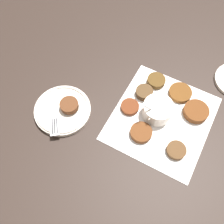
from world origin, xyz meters
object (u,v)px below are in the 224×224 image
Objects in this scene: sauce_bowl at (158,111)px; serving_plate at (63,110)px; fritter_on_plate at (69,105)px; fork at (54,117)px.

sauce_bowl is 0.56× the size of serving_plate.
sauce_bowl is 1.74× the size of fritter_on_plate.
serving_plate is 0.03m from fritter_on_plate.
fritter_on_plate is 0.06m from fork.
serving_plate is (0.18, -0.25, -0.02)m from sauce_bowl.
fritter_on_plate is (0.16, -0.23, 0.00)m from sauce_bowl.
serving_plate is 0.04m from fork.
fork is at bearing -12.31° from fritter_on_plate.
sauce_bowl is at bearing 125.33° from serving_plate.
fork is at bearing 4.65° from serving_plate.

